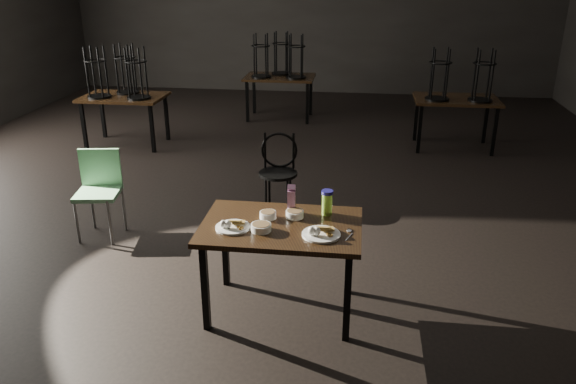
# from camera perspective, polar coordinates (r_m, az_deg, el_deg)

# --- Properties ---
(main_table) EXTENTS (1.20, 0.80, 0.75)m
(main_table) POSITION_cam_1_polar(r_m,az_deg,el_deg) (4.24, -0.70, -4.26)
(main_table) COLOR black
(main_table) RESTS_ON ground
(plate_left) EXTENTS (0.26, 0.26, 0.08)m
(plate_left) POSITION_cam_1_polar(r_m,az_deg,el_deg) (4.15, -5.67, -3.40)
(plate_left) COLOR white
(plate_left) RESTS_ON main_table
(plate_right) EXTENTS (0.28, 0.28, 0.09)m
(plate_right) POSITION_cam_1_polar(r_m,az_deg,el_deg) (4.03, 3.36, -4.12)
(plate_right) COLOR white
(plate_right) RESTS_ON main_table
(bowl_near) EXTENTS (0.13, 0.13, 0.05)m
(bowl_near) POSITION_cam_1_polar(r_m,az_deg,el_deg) (4.30, -2.05, -2.32)
(bowl_near) COLOR white
(bowl_near) RESTS_ON main_table
(bowl_far) EXTENTS (0.14, 0.14, 0.05)m
(bowl_far) POSITION_cam_1_polar(r_m,az_deg,el_deg) (4.30, 0.69, -2.22)
(bowl_far) COLOR white
(bowl_far) RESTS_ON main_table
(bowl_big) EXTENTS (0.15, 0.15, 0.05)m
(bowl_big) POSITION_cam_1_polar(r_m,az_deg,el_deg) (4.10, -2.76, -3.59)
(bowl_big) COLOR white
(bowl_big) RESTS_ON main_table
(juice_carton) EXTENTS (0.06, 0.06, 0.24)m
(juice_carton) POSITION_cam_1_polar(r_m,az_deg,el_deg) (4.35, 0.35, -0.81)
(juice_carton) COLOR #7F1763
(juice_carton) RESTS_ON main_table
(water_bottle) EXTENTS (0.11, 0.11, 0.20)m
(water_bottle) POSITION_cam_1_polar(r_m,az_deg,el_deg) (4.34, 3.99, -1.04)
(water_bottle) COLOR #8AC038
(water_bottle) RESTS_ON main_table
(spoon) EXTENTS (0.06, 0.20, 0.01)m
(spoon) POSITION_cam_1_polar(r_m,az_deg,el_deg) (4.11, 6.25, -3.98)
(spoon) COLOR silver
(spoon) RESTS_ON main_table
(bentwood_chair) EXTENTS (0.42, 0.41, 0.87)m
(bentwood_chair) POSITION_cam_1_polar(r_m,az_deg,el_deg) (6.08, -0.97, 2.57)
(bentwood_chair) COLOR black
(bentwood_chair) RESTS_ON ground
(school_chair) EXTENTS (0.46, 0.46, 0.87)m
(school_chair) POSITION_cam_1_polar(r_m,az_deg,el_deg) (5.85, -18.64, 0.63)
(school_chair) COLOR #72B17E
(school_chair) RESTS_ON ground
(bg_table_left) EXTENTS (1.20, 0.80, 1.48)m
(bg_table_left) POSITION_cam_1_polar(r_m,az_deg,el_deg) (8.74, -16.43, 9.52)
(bg_table_left) COLOR black
(bg_table_left) RESTS_ON ground
(bg_table_right) EXTENTS (1.20, 0.80, 1.48)m
(bg_table_right) POSITION_cam_1_polar(r_m,az_deg,el_deg) (8.57, 16.79, 9.06)
(bg_table_right) COLOR black
(bg_table_right) RESTS_ON ground
(bg_table_far) EXTENTS (1.20, 0.80, 1.48)m
(bg_table_far) POSITION_cam_1_polar(r_m,az_deg,el_deg) (9.93, -0.86, 11.83)
(bg_table_far) COLOR black
(bg_table_far) RESTS_ON ground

